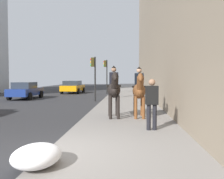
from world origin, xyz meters
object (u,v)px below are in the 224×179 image
Objects in this scene: traffic_light_near_curb at (94,71)px; traffic_light_far_curb at (106,71)px; car_mid_lane at (26,90)px; pedestrian_greeting at (152,101)px; mounted_horse_far at (139,90)px; car_far_lane at (73,87)px; mounted_horse_near at (114,89)px.

traffic_light_far_curb is at bearing -1.89° from traffic_light_near_curb.
car_mid_lane is at bearing 134.32° from traffic_light_far_curb.
pedestrian_greeting is 15.86m from car_mid_lane.
traffic_light_far_curb reaches higher than mounted_horse_far.
car_mid_lane is at bearing 74.30° from traffic_light_near_curb.
traffic_light_near_curb is at bearing 12.59° from pedestrian_greeting.
traffic_light_near_curb is 0.92× the size of traffic_light_far_curb.
traffic_light_far_curb is (-1.57, -3.96, 1.72)m from car_far_lane.
pedestrian_greeting is 0.46× the size of traffic_light_far_curb.
pedestrian_greeting is 0.39× the size of car_far_lane.
pedestrian_greeting is 0.40× the size of car_mid_lane.
mounted_horse_near is 0.51× the size of car_far_lane.
traffic_light_far_curb is (7.90, -0.26, 0.18)m from traffic_light_near_curb.
mounted_horse_near reaches higher than car_mid_lane.
traffic_light_near_curb is at bearing -160.58° from mounted_horse_far.
car_mid_lane is 8.12m from car_far_lane.
car_mid_lane is at bearing -147.82° from mounted_horse_near.
mounted_horse_far is 13.67m from car_mid_lane.
traffic_light_near_curb is (-9.47, -3.70, 1.54)m from car_far_lane.
pedestrian_greeting is 21.67m from car_far_lane.
car_far_lane is 1.19× the size of traffic_light_far_curb.
car_far_lane is at bearing -168.57° from mounted_horse_near.
mounted_horse_near is at bearing -173.94° from traffic_light_far_curb.
traffic_light_near_curb reaches higher than pedestrian_greeting.
pedestrian_greeting is at bearing -170.58° from traffic_light_far_curb.
car_mid_lane is at bearing -138.58° from mounted_horse_far.
car_mid_lane is (10.22, 8.08, -0.62)m from mounted_horse_near.
mounted_horse_near is at bearing 24.65° from pedestrian_greeting.
car_far_lane is (20.47, 7.09, -0.34)m from pedestrian_greeting.
traffic_light_near_curb is (8.51, 2.00, 0.95)m from mounted_horse_near.
mounted_horse_far reaches higher than pedestrian_greeting.
car_mid_lane is 0.96× the size of car_far_lane.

